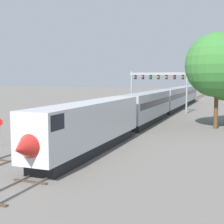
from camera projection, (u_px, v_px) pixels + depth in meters
The scene contains 7 objects.
ground_plane at pixel (52, 159), 28.30m from camera, with size 400.00×400.00×0.00m, color slate.
track_main at pixel (183, 105), 83.24m from camera, with size 2.60×200.00×0.16m.
track_near at pixel (141, 112), 66.66m from camera, with size 2.60×160.00×0.16m.
passenger_train at pixel (162, 102), 60.01m from camera, with size 3.04×83.34×4.80m.
signal_gantry at pixel (158, 82), 66.32m from camera, with size 12.10×0.49×8.50m.
stop_sign at pixel (0, 128), 33.69m from camera, with size 0.76×0.08×2.88m.
trackside_tree_left at pixel (218, 65), 44.47m from camera, with size 8.89×8.89×13.27m.
Camera 1 is at (14.88, -23.96, 7.07)m, focal length 52.08 mm.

